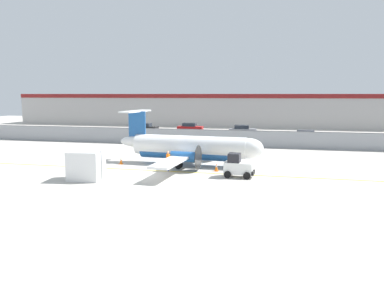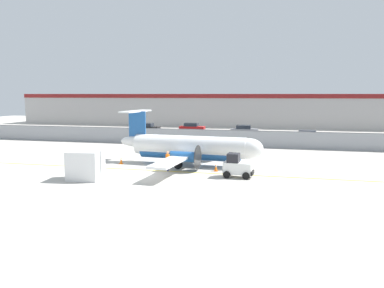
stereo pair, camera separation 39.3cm
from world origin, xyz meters
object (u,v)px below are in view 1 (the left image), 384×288
object	(u,v)px
cargo_container	(86,165)
parked_car_2	(242,130)
traffic_cone_near_left	(121,161)
commuter_airplane	(192,148)
parked_car_0	(145,128)
traffic_cone_near_right	(216,167)
ground_crew_worker	(168,160)
parked_car_3	(307,136)
parked_car_1	(190,128)
baggage_tug	(238,166)

from	to	relation	value
cargo_container	parked_car_2	bearing A→B (deg)	69.72
traffic_cone_near_left	parked_car_2	xyz separation A→B (m)	(8.82, 26.25, 0.58)
commuter_airplane	parked_car_0	world-z (taller)	commuter_airplane
traffic_cone_near_right	parked_car_0	bearing A→B (deg)	120.72
ground_crew_worker	traffic_cone_near_left	bearing A→B (deg)	138.03
parked_car_2	parked_car_3	xyz separation A→B (m)	(9.09, -6.54, 0.00)
commuter_airplane	parked_car_1	distance (m)	28.44
parked_car_2	commuter_airplane	bearing A→B (deg)	-97.41
traffic_cone_near_right	traffic_cone_near_left	bearing A→B (deg)	172.74
traffic_cone_near_right	parked_car_1	world-z (taller)	parked_car_1
commuter_airplane	baggage_tug	xyz separation A→B (m)	(4.64, -4.19, -0.75)
traffic_cone_near_right	parked_car_3	bearing A→B (deg)	67.22
parked_car_0	parked_car_1	size ratio (longest dim) A/B	1.00
ground_crew_worker	parked_car_0	world-z (taller)	same
traffic_cone_near_right	parked_car_2	size ratio (longest dim) A/B	0.15
ground_crew_worker	cargo_container	xyz separation A→B (m)	(-5.15, -4.45, 0.15)
cargo_container	traffic_cone_near_left	size ratio (longest dim) A/B	4.02
parked_car_2	parked_car_3	bearing A→B (deg)	-37.90
ground_crew_worker	parked_car_3	xyz separation A→B (m)	(12.74, 21.78, -0.06)
parked_car_1	parked_car_3	world-z (taller)	same
traffic_cone_near_left	ground_crew_worker	bearing A→B (deg)	-21.82
commuter_airplane	parked_car_2	xyz separation A→B (m)	(2.30, 25.15, -0.71)
traffic_cone_near_left	parked_car_0	distance (m)	27.60
ground_crew_worker	commuter_airplane	bearing A→B (deg)	46.77
baggage_tug	parked_car_0	size ratio (longest dim) A/B	0.57
baggage_tug	traffic_cone_near_left	bearing A→B (deg)	168.52
ground_crew_worker	parked_car_1	distance (m)	31.27
ground_crew_worker	parked_car_3	world-z (taller)	same
parked_car_2	parked_car_3	world-z (taller)	same
cargo_container	parked_car_1	world-z (taller)	cargo_container
commuter_airplane	baggage_tug	distance (m)	6.29
baggage_tug	parked_car_2	size ratio (longest dim) A/B	0.56
ground_crew_worker	traffic_cone_near_left	size ratio (longest dim) A/B	2.66
cargo_container	parked_car_1	distance (m)	35.27
commuter_airplane	ground_crew_worker	bearing A→B (deg)	-108.63
cargo_container	traffic_cone_near_left	world-z (taller)	cargo_container
parked_car_1	parked_car_2	world-z (taller)	same
commuter_airplane	parked_car_3	size ratio (longest dim) A/B	3.69
traffic_cone_near_left	parked_car_3	distance (m)	26.64
baggage_tug	ground_crew_worker	size ratio (longest dim) A/B	1.41
baggage_tug	traffic_cone_near_right	bearing A→B (deg)	140.42
baggage_tug	parked_car_2	xyz separation A→B (m)	(-2.34, 29.33, 0.04)
traffic_cone_near_left	parked_car_1	bearing A→B (deg)	90.27
traffic_cone_near_left	baggage_tug	bearing A→B (deg)	-15.43
traffic_cone_near_left	parked_car_3	world-z (taller)	parked_car_3
ground_crew_worker	cargo_container	size ratio (longest dim) A/B	0.66
commuter_airplane	baggage_tug	bearing A→B (deg)	-37.60
cargo_container	traffic_cone_near_right	distance (m)	10.61
parked_car_0	parked_car_1	world-z (taller)	same
cargo_container	baggage_tug	bearing A→B (deg)	11.92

